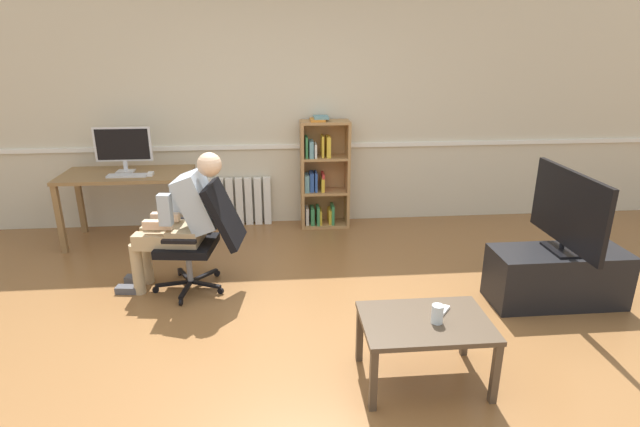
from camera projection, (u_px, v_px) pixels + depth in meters
ground_plane at (310, 343)px, 3.64m from camera, size 18.00×18.00×0.00m
back_wall at (293, 108)px, 5.68m from camera, size 12.00×0.13×2.70m
computer_desk at (127, 182)px, 5.29m from camera, size 1.33×0.66×0.76m
imac_monitor at (123, 146)px, 5.24m from camera, size 0.59×0.14×0.47m
keyboard at (127, 175)px, 5.13m from camera, size 0.40×0.12×0.02m
computer_mouse at (150, 174)px, 5.16m from camera, size 0.06×0.10×0.03m
bookshelf at (322, 176)px, 5.76m from camera, size 0.55×0.29×1.28m
radiator at (235, 201)px, 5.87m from camera, size 0.84×0.08×0.57m
office_chair at (204, 234)px, 4.26m from camera, size 0.83×0.62×0.97m
person_seated at (181, 219)px, 4.22m from camera, size 0.98×0.43×1.23m
tv_stand at (557, 277)px, 4.14m from camera, size 1.09×0.44×0.46m
tv_screen at (568, 210)px, 3.95m from camera, size 0.20×0.99×0.66m
coffee_table at (425, 328)px, 3.13m from camera, size 0.80×0.55×0.44m
drinking_glass at (437, 314)px, 3.07m from camera, size 0.07×0.07×0.12m
spare_remote at (443, 311)px, 3.19m from camera, size 0.12×0.14×0.02m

